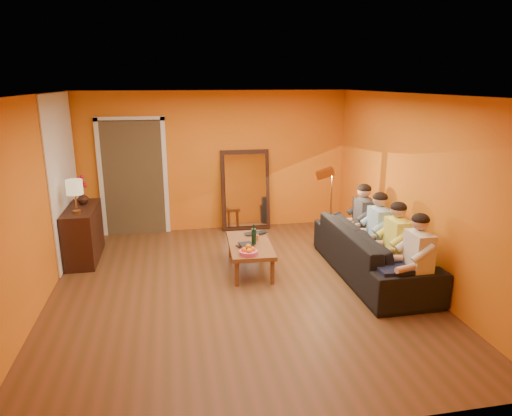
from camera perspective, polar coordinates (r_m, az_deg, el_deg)
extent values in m
cube|color=brown|center=(6.38, -2.29, -10.04)|extent=(5.00, 5.50, 0.00)
cube|color=white|center=(5.76, -2.57, 13.98)|extent=(5.00, 5.50, 0.00)
cube|color=orange|center=(8.61, -5.11, 5.78)|extent=(5.00, 0.00, 2.60)
cube|color=orange|center=(6.11, -26.28, 0.12)|extent=(0.00, 5.50, 2.60)
cube|color=orange|center=(6.75, 19.07, 2.24)|extent=(0.00, 5.50, 2.60)
cube|color=white|center=(7.77, -22.91, 3.53)|extent=(0.02, 1.90, 2.58)
cube|color=#3F2D19|center=(8.72, -14.99, 3.76)|extent=(1.06, 0.30, 2.10)
cube|color=white|center=(8.67, -18.81, 3.39)|extent=(0.08, 0.06, 2.20)
cube|color=white|center=(8.58, -11.25, 3.80)|extent=(0.08, 0.06, 2.20)
cube|color=white|center=(8.46, -15.56, 10.71)|extent=(1.22, 0.06, 0.08)
cube|color=#321810|center=(8.67, -1.32, 2.27)|extent=(0.92, 0.27, 1.51)
cube|color=white|center=(8.63, -1.28, 2.21)|extent=(0.78, 0.21, 1.35)
cube|color=#321810|center=(7.74, -20.75, -3.00)|extent=(0.44, 1.18, 0.85)
imported|color=black|center=(6.88, 14.33, -5.31)|extent=(2.48, 0.97, 0.73)
cylinder|color=black|center=(6.74, -0.28, -3.32)|extent=(0.07, 0.07, 0.31)
imported|color=#B27F3F|center=(6.95, 0.03, -3.72)|extent=(0.11, 0.11, 0.08)
imported|color=black|center=(7.18, 0.16, -3.29)|extent=(0.41, 0.31, 0.03)
imported|color=#321810|center=(6.62, -2.01, -5.03)|extent=(0.27, 0.30, 0.02)
imported|color=#AB1321|center=(6.62, -1.94, -4.83)|extent=(0.21, 0.26, 0.02)
imported|color=black|center=(6.59, -2.00, -4.72)|extent=(0.21, 0.27, 0.02)
imported|color=#321810|center=(7.84, -20.82, 1.18)|extent=(0.18, 0.18, 0.19)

